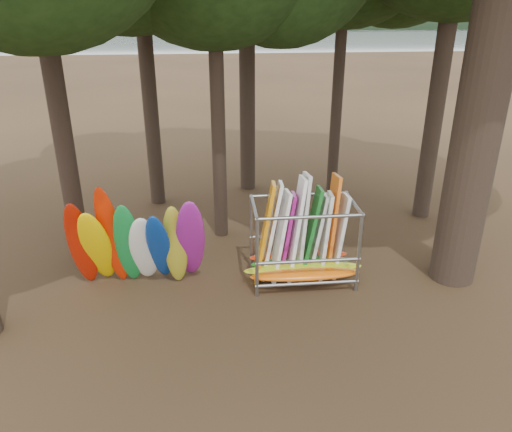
{
  "coord_description": "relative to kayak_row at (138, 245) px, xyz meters",
  "views": [
    {
      "loc": [
        -1.59,
        -11.22,
        7.02
      ],
      "look_at": [
        -0.33,
        1.5,
        1.4
      ],
      "focal_mm": 35.0,
      "sensor_mm": 36.0,
      "label": 1
    }
  ],
  "objects": [
    {
      "name": "storage_rack",
      "position": [
        4.25,
        0.12,
        -0.26
      ],
      "size": [
        3.19,
        1.57,
        2.9
      ],
      "color": "gray",
      "rests_on": "ground"
    },
    {
      "name": "kayak_row",
      "position": [
        0.0,
        0.0,
        0.0
      ],
      "size": [
        3.49,
        2.0,
        3.16
      ],
      "color": "#AE1605",
      "rests_on": "ground"
    },
    {
      "name": "lake",
      "position": [
        3.46,
        59.77,
        -1.3
      ],
      "size": [
        160.0,
        160.0,
        0.0
      ],
      "primitive_type": "plane",
      "color": "gray",
      "rests_on": "ground"
    },
    {
      "name": "far_shore",
      "position": [
        3.46,
        109.77,
        0.7
      ],
      "size": [
        160.0,
        4.0,
        4.0
      ],
      "primitive_type": "cube",
      "color": "black",
      "rests_on": "ground"
    },
    {
      "name": "ground",
      "position": [
        3.46,
        -0.23,
        -1.3
      ],
      "size": [
        120.0,
        120.0,
        0.0
      ],
      "primitive_type": "plane",
      "color": "#47331E",
      "rests_on": "ground"
    }
  ]
}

